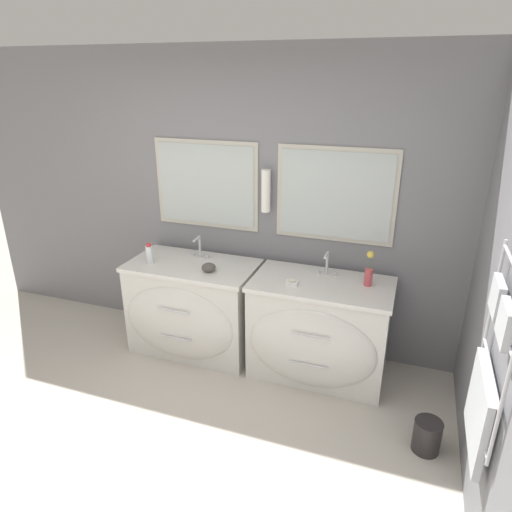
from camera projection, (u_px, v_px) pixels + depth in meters
name	position (u px, v px, depth m)	size (l,w,h in m)	color
ground_plane	(118.00, 492.00, 2.77)	(16.00, 16.00, 0.00)	#BCB5A8
wall_back	(237.00, 203.00, 4.03)	(5.56, 0.16, 2.60)	slate
wall_right	(507.00, 290.00, 2.44)	(0.13, 3.94, 2.60)	slate
vanity_left	(192.00, 308.00, 4.07)	(1.12, 0.69, 0.83)	silver
vanity_right	(318.00, 330.00, 3.71)	(1.12, 0.69, 0.83)	silver
faucet_left	(199.00, 247.00, 4.05)	(0.17, 0.13, 0.20)	silver
faucet_right	(327.00, 264.00, 3.69)	(0.17, 0.13, 0.20)	silver
toiletry_bottle	(150.00, 254.00, 3.94)	(0.06, 0.06, 0.18)	silver
amenity_bowl	(209.00, 267.00, 3.79)	(0.12, 0.12, 0.07)	#4C4742
flower_vase	(369.00, 272.00, 3.51)	(0.06, 0.06, 0.29)	#CC4C51
soap_dish	(292.00, 282.00, 3.56)	(0.10, 0.07, 0.04)	white
waste_bin	(427.00, 435.00, 3.04)	(0.19, 0.19, 0.23)	#282626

